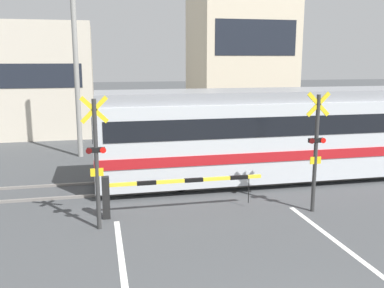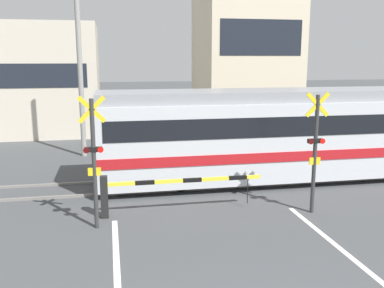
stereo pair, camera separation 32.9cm
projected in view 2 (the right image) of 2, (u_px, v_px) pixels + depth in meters
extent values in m
cube|color=gray|center=(191.00, 189.00, 14.06)|extent=(50.00, 0.10, 0.08)
cube|color=gray|center=(183.00, 178.00, 15.45)|extent=(50.00, 0.10, 0.08)
cube|color=silver|center=(300.00, 137.00, 15.23)|extent=(14.32, 2.65, 2.62)
cube|color=gray|center=(302.00, 95.00, 14.94)|extent=(14.17, 2.33, 0.36)
cube|color=red|center=(299.00, 147.00, 15.31)|extent=(14.33, 2.70, 0.32)
cube|color=black|center=(301.00, 120.00, 15.12)|extent=(13.74, 2.69, 0.64)
cube|color=black|center=(93.00, 126.00, 13.77)|extent=(0.03, 1.85, 0.80)
cylinder|color=black|center=(181.00, 180.00, 13.94)|extent=(0.76, 0.12, 0.76)
cylinder|color=black|center=(174.00, 169.00, 15.32)|extent=(0.76, 0.12, 0.76)
cube|color=black|center=(104.00, 197.00, 11.56)|extent=(0.20, 0.20, 1.17)
cube|color=yellow|center=(184.00, 181.00, 11.90)|extent=(4.41, 0.09, 0.09)
cube|color=black|center=(145.00, 183.00, 11.70)|extent=(0.53, 0.10, 0.10)
cube|color=black|center=(192.00, 180.00, 11.94)|extent=(0.53, 0.10, 0.10)
cube|color=black|center=(238.00, 178.00, 12.19)|extent=(0.53, 0.10, 0.10)
cylinder|color=black|center=(248.00, 191.00, 12.33)|extent=(0.02, 0.02, 0.74)
cube|color=black|center=(240.00, 149.00, 17.83)|extent=(0.20, 0.20, 1.17)
cube|color=yellow|center=(188.00, 143.00, 17.35)|extent=(4.41, 0.09, 0.09)
cube|color=black|center=(215.00, 142.00, 17.56)|extent=(0.53, 0.10, 0.10)
cube|color=black|center=(183.00, 143.00, 17.31)|extent=(0.53, 0.10, 0.10)
cube|color=black|center=(150.00, 144.00, 17.06)|extent=(0.53, 0.10, 0.10)
cylinder|color=black|center=(143.00, 154.00, 17.09)|extent=(0.02, 0.02, 0.74)
cylinder|color=#333333|center=(94.00, 165.00, 10.64)|extent=(0.11, 0.11, 3.31)
cube|color=yellow|center=(92.00, 109.00, 10.37)|extent=(0.68, 0.04, 0.68)
cube|color=yellow|center=(92.00, 109.00, 10.37)|extent=(0.68, 0.04, 0.68)
cube|color=black|center=(93.00, 149.00, 10.56)|extent=(0.44, 0.12, 0.12)
cylinder|color=#4C0C0C|center=(86.00, 150.00, 10.46)|extent=(0.15, 0.03, 0.15)
cylinder|color=red|center=(100.00, 150.00, 10.52)|extent=(0.15, 0.03, 0.15)
cube|color=yellow|center=(94.00, 172.00, 10.65)|extent=(0.32, 0.03, 0.20)
cylinder|color=#333333|center=(315.00, 155.00, 11.75)|extent=(0.11, 0.11, 3.31)
cube|color=yellow|center=(318.00, 105.00, 11.48)|extent=(0.68, 0.04, 0.68)
cube|color=yellow|center=(318.00, 105.00, 11.48)|extent=(0.68, 0.04, 0.68)
cube|color=black|center=(316.00, 141.00, 11.67)|extent=(0.44, 0.12, 0.12)
cylinder|color=#4C0C0C|center=(311.00, 142.00, 11.57)|extent=(0.15, 0.03, 0.15)
cylinder|color=red|center=(323.00, 141.00, 11.63)|extent=(0.15, 0.03, 0.15)
cube|color=yellow|center=(315.00, 161.00, 11.77)|extent=(0.32, 0.03, 0.20)
cylinder|color=brown|center=(146.00, 149.00, 18.77)|extent=(0.13, 0.13, 0.78)
cylinder|color=brown|center=(149.00, 149.00, 18.79)|extent=(0.13, 0.13, 0.78)
cube|color=#386647|center=(147.00, 133.00, 18.64)|extent=(0.38, 0.22, 0.62)
sphere|color=tan|center=(147.00, 123.00, 18.56)|extent=(0.21, 0.21, 0.21)
cube|color=beige|center=(43.00, 79.00, 24.83)|extent=(6.35, 5.81, 6.21)
cube|color=#1E232D|center=(34.00, 76.00, 21.96)|extent=(5.34, 0.03, 1.24)
cube|color=beige|center=(245.00, 48.00, 26.77)|extent=(5.70, 5.81, 9.91)
cube|color=#1E232D|center=(261.00, 37.00, 23.87)|extent=(4.79, 0.03, 1.98)
cylinder|color=gray|center=(80.00, 71.00, 18.41)|extent=(0.22, 0.22, 7.50)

